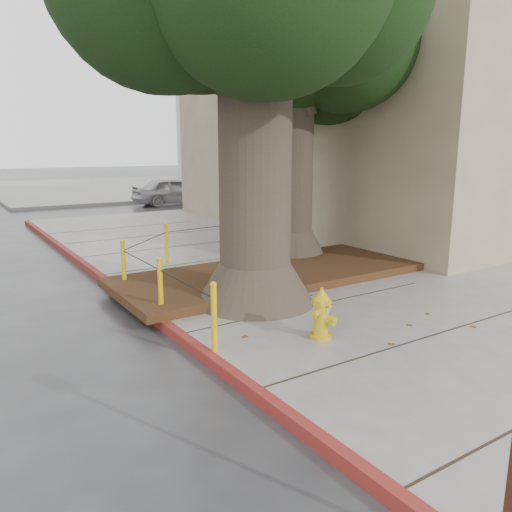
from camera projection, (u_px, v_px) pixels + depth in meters
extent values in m
plane|color=#28282B|center=(384.00, 361.00, 6.61)|extent=(140.00, 140.00, 0.00)
cube|color=slate|center=(483.00, 263.00, 11.83)|extent=(16.00, 26.00, 0.15)
cube|color=slate|center=(118.00, 187.00, 34.38)|extent=(16.00, 20.00, 0.15)
cube|color=maroon|center=(168.00, 328.00, 7.58)|extent=(0.14, 26.00, 0.16)
cube|color=black|center=(273.00, 274.00, 10.23)|extent=(6.40, 2.60, 0.16)
cube|color=tan|center=(409.00, 83.00, 17.82)|extent=(12.00, 13.00, 10.00)
cube|color=silver|center=(270.00, 122.00, 35.46)|extent=(10.00, 10.00, 9.00)
cube|color=slate|center=(288.00, 109.00, 43.25)|extent=(12.00, 14.00, 12.00)
cone|color=#4C3F33|center=(255.00, 282.00, 8.56)|extent=(2.04, 2.04, 0.70)
cylinder|color=#4C3F33|center=(255.00, 162.00, 8.12)|extent=(1.20, 1.20, 4.22)
cone|color=#4C3F33|center=(290.00, 244.00, 11.99)|extent=(1.77, 1.77, 0.70)
cylinder|color=#4C3F33|center=(291.00, 167.00, 11.60)|extent=(1.04, 1.04, 3.84)
sphere|color=black|center=(293.00, 24.00, 10.94)|extent=(3.80, 3.80, 3.80)
sphere|color=black|center=(319.00, 53.00, 11.94)|extent=(3.00, 3.00, 3.00)
cylinder|color=#E8AC0C|center=(214.00, 318.00, 6.45)|extent=(0.08, 0.08, 0.90)
sphere|color=#E8AC0C|center=(213.00, 285.00, 6.36)|extent=(0.09, 0.09, 0.09)
cylinder|color=#E8AC0C|center=(160.00, 286.00, 7.93)|extent=(0.08, 0.08, 0.90)
sphere|color=#E8AC0C|center=(159.00, 259.00, 7.83)|extent=(0.09, 0.09, 0.09)
cylinder|color=#E8AC0C|center=(124.00, 265.00, 9.41)|extent=(0.08, 0.08, 0.90)
sphere|color=#E8AC0C|center=(122.00, 241.00, 9.31)|extent=(0.09, 0.09, 0.09)
cylinder|color=#E8AC0C|center=(166.00, 244.00, 11.43)|extent=(0.08, 0.08, 0.90)
sphere|color=#E8AC0C|center=(166.00, 224.00, 11.34)|extent=(0.09, 0.09, 0.09)
cylinder|color=#E8AC0C|center=(244.00, 234.00, 12.77)|extent=(0.08, 0.08, 0.90)
sphere|color=#E8AC0C|center=(244.00, 216.00, 12.67)|extent=(0.09, 0.09, 0.09)
cylinder|color=black|center=(184.00, 283.00, 7.13)|extent=(0.02, 1.80, 0.02)
cylinder|color=black|center=(140.00, 259.00, 8.61)|extent=(0.02, 1.80, 0.02)
cylinder|color=black|center=(147.00, 241.00, 10.36)|extent=(1.51, 1.51, 0.02)
cylinder|color=black|center=(207.00, 228.00, 12.04)|extent=(2.20, 0.22, 0.02)
cylinder|color=gold|center=(320.00, 336.00, 6.99)|extent=(0.40, 0.40, 0.06)
cylinder|color=gold|center=(321.00, 318.00, 6.94)|extent=(0.27, 0.27, 0.48)
cylinder|color=gold|center=(321.00, 301.00, 6.89)|extent=(0.36, 0.36, 0.07)
cone|color=gold|center=(322.00, 295.00, 6.87)|extent=(0.33, 0.33, 0.13)
cylinder|color=gold|center=(322.00, 289.00, 6.85)|extent=(0.07, 0.07, 0.05)
cylinder|color=gold|center=(317.00, 313.00, 6.82)|extent=(0.16, 0.13, 0.09)
cylinder|color=gold|center=(325.00, 308.00, 7.01)|extent=(0.16, 0.13, 0.09)
cylinder|color=gold|center=(328.00, 320.00, 6.88)|extent=(0.16, 0.17, 0.12)
cube|color=#5999D8|center=(328.00, 311.00, 6.85)|extent=(0.06, 0.03, 0.07)
imported|color=#AFAFB5|center=(173.00, 191.00, 24.45)|extent=(3.98, 1.72, 1.34)
imported|color=maroon|center=(302.00, 188.00, 27.02)|extent=(3.72, 1.64, 1.19)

